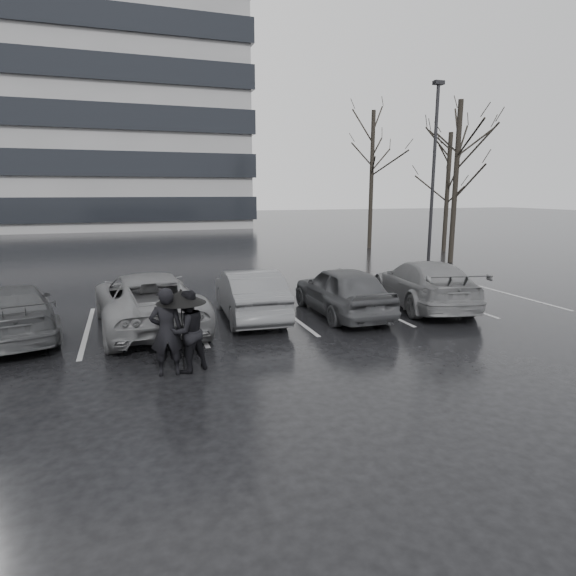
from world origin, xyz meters
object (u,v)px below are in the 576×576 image
(tree_east, at_px, (455,183))
(car_main, at_px, (342,290))
(car_west_a, at_px, (250,294))
(pedestrian_left, at_px, (167,332))
(car_east, at_px, (424,284))
(lamp_post, at_px, (432,189))
(pedestrian_right, at_px, (187,331))
(car_west_c, at_px, (12,312))
(car_west_b, at_px, (148,300))
(tree_north, at_px, (371,181))
(tree_ne, at_px, (447,193))

(tree_east, bearing_deg, car_main, -140.66)
(car_main, height_order, car_west_a, car_main)
(pedestrian_left, xyz_separation_m, tree_east, (15.22, 11.41, 3.11))
(tree_east, bearing_deg, car_west_a, -148.84)
(pedestrian_left, bearing_deg, car_east, -153.68)
(lamp_post, bearing_deg, tree_east, 40.22)
(car_west_a, relative_size, pedestrian_right, 2.57)
(car_west_c, height_order, tree_east, tree_east)
(lamp_post, bearing_deg, car_west_b, -157.90)
(car_west_a, bearing_deg, car_east, 179.68)
(pedestrian_right, height_order, lamp_post, lamp_post)
(tree_east, distance_m, tree_north, 7.08)
(car_west_a, height_order, tree_east, tree_east)
(pedestrian_right, bearing_deg, car_west_a, -146.29)
(pedestrian_left, bearing_deg, tree_east, -139.63)
(car_west_c, distance_m, tree_north, 23.25)
(car_west_c, height_order, tree_north, tree_north)
(car_west_b, relative_size, car_east, 1.07)
(tree_east, bearing_deg, car_west_c, -157.62)
(tree_ne, bearing_deg, tree_north, 139.40)
(car_main, distance_m, lamp_post, 9.07)
(tree_east, bearing_deg, car_west_b, -153.50)
(pedestrian_left, distance_m, lamp_post, 15.03)
(pedestrian_left, relative_size, lamp_post, 0.22)
(car_west_c, xyz_separation_m, lamp_post, (15.41, 4.94, 3.03))
(tree_ne, bearing_deg, pedestrian_right, -138.49)
(car_west_a, height_order, lamp_post, lamp_post)
(lamp_post, bearing_deg, pedestrian_right, -143.44)
(car_east, xyz_separation_m, tree_ne, (9.51, 11.95, 2.77))
(tree_ne, bearing_deg, pedestrian_left, -139.00)
(pedestrian_left, relative_size, tree_ne, 0.25)
(car_main, height_order, tree_ne, tree_ne)
(car_west_b, distance_m, pedestrian_right, 3.68)
(car_west_a, bearing_deg, lamp_post, -149.37)
(car_west_b, xyz_separation_m, tree_ne, (17.93, 11.69, 2.75))
(car_west_a, relative_size, tree_east, 0.54)
(car_main, relative_size, car_west_b, 0.80)
(tree_east, height_order, tree_north, tree_north)
(car_main, xyz_separation_m, pedestrian_right, (-4.89, -3.19, 0.10))
(tree_east, relative_size, tree_ne, 1.14)
(car_west_a, height_order, car_west_b, car_west_b)
(car_west_c, height_order, car_east, car_east)
(car_west_c, bearing_deg, tree_ne, -164.34)
(pedestrian_right, bearing_deg, tree_north, -152.45)
(car_west_a, xyz_separation_m, pedestrian_left, (-2.62, -3.79, 0.18))
(car_east, bearing_deg, pedestrian_right, 35.00)
(car_main, bearing_deg, car_west_a, -10.58)
(car_west_a, xyz_separation_m, car_west_c, (-6.07, -0.07, -0.04))
(lamp_post, bearing_deg, tree_north, 76.99)
(car_west_c, xyz_separation_m, tree_north, (17.67, 14.69, 3.58))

